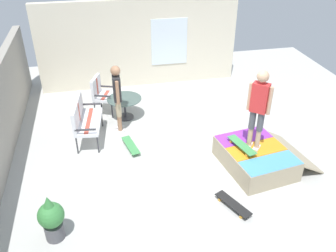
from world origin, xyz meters
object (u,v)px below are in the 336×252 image
Objects in this scene: patio_bench at (84,117)px; skateboard_spare at (233,204)px; skateboard_by_bench at (131,145)px; patio_chair_near_house at (101,92)px; patio_table at (125,104)px; potted_plant at (51,218)px; person_watching at (117,94)px; skateboard_on_ramp at (242,145)px; person_skater at (259,105)px; skate_ramp at (256,157)px.

skateboard_spare is (-2.94, -2.66, -0.53)m from patio_bench.
skateboard_spare is at bearing -144.76° from skateboard_by_bench.
patio_chair_near_house is 4.80m from skateboard_spare.
patio_chair_near_house is 1.26× the size of skateboard_spare.
patio_table is 4.18m from potted_plant.
person_watching is 1.28m from skateboard_by_bench.
patio_bench is 1.59× the size of skateboard_on_ramp.
person_watching is at bearing -160.44° from patio_chair_near_house.
patio_chair_near_house is at bearing 19.56° from person_watching.
potted_plant is (-3.85, 1.61, 0.06)m from patio_table.
person_skater is (-2.04, -2.64, 0.49)m from person_watching.
skateboard_by_bench is 2.85m from skateboard_spare.
patio_bench is 1.62× the size of skateboard_spare.
potted_plant is (-1.22, 3.81, -0.09)m from skateboard_on_ramp.
skate_ramp is at bearing -127.22° from person_watching.
patio_bench is 3.70m from skateboard_on_ramp.
skateboard_spare is 0.98× the size of skateboard_on_ramp.
person_skater is at bearing -127.63° from person_watching.
patio_table is 1.11× the size of skateboard_spare.
person_watching is 3.37m from person_skater.
potted_plant is (-4.29, 1.03, -0.15)m from patio_chair_near_house.
patio_table reaches higher than skate_ramp.
person_skater is (-2.66, -2.44, 1.10)m from patio_table.
skateboard_on_ramp is at bearing -130.04° from person_watching.
patio_chair_near_house reaches higher than skateboard_by_bench.
person_skater is at bearing -117.25° from patio_bench.
person_watching reaches higher than skateboard_spare.
person_skater is at bearing -35.79° from skateboard_spare.
skateboard_by_bench is at bearing -121.28° from patio_bench.
patio_bench is at bearing 106.05° from person_watching.
patio_chair_near_house is 4.41m from potted_plant.
skateboard_by_bench is 2.88m from potted_plant.
potted_plant is (-0.05, 3.22, 0.38)m from skateboard_spare.
person_skater is at bearing -135.69° from patio_chair_near_house.
person_skater reaches higher than patio_table.
patio_chair_near_house is 4.41m from person_skater.
skateboard_by_bench is (-1.48, 0.03, -0.32)m from patio_table.
skateboard_by_bench is at bearing -168.84° from person_watching.
skate_ramp is 2.04× the size of patio_chair_near_house.
person_watching is 2.10× the size of skateboard_on_ramp.
patio_chair_near_house is 0.58× the size of person_skater.
person_watching reaches higher than skate_ramp.
potted_plant is at bearing 169.29° from patio_bench.
skateboard_on_ramp is (-1.78, -3.24, -0.06)m from patio_bench.
patio_table is (2.70, 2.54, 0.17)m from skate_ramp.
skate_ramp reaches higher than skateboard_spare.
patio_bench is at bearing 62.75° from person_skater.
patio_bench is 1.42× the size of potted_plant.
person_watching is 2.10× the size of skateboard_by_bench.
person_skater is 2.17× the size of skateboard_spare.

